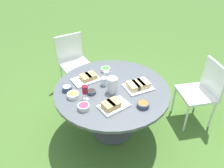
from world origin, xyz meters
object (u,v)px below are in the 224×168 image
object	(u,v)px
chair_near_left	(203,89)
wine_glass	(85,90)
dining_table	(112,95)
water_pitcher	(112,85)
chair_near_right	(73,58)

from	to	relation	value
chair_near_left	wine_glass	bearing A→B (deg)	-56.46
dining_table	water_pitcher	xyz separation A→B (m)	(0.06, 0.02, 0.19)
water_pitcher	chair_near_left	bearing A→B (deg)	120.72
dining_table	chair_near_left	bearing A→B (deg)	117.91
dining_table	wine_glass	world-z (taller)	wine_glass
dining_table	chair_near_right	bearing A→B (deg)	-132.03
chair_near_right	water_pitcher	size ratio (longest dim) A/B	4.91
chair_near_left	water_pitcher	distance (m)	1.25
chair_near_right	chair_near_left	bearing A→B (deg)	82.70
dining_table	wine_glass	xyz separation A→B (m)	(0.28, -0.21, 0.23)
dining_table	water_pitcher	size ratio (longest dim) A/B	7.47
dining_table	wine_glass	size ratio (longest dim) A/B	7.50
chair_near_right	wine_glass	world-z (taller)	chair_near_right
dining_table	chair_near_left	distance (m)	1.21
chair_near_left	wine_glass	world-z (taller)	chair_near_left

